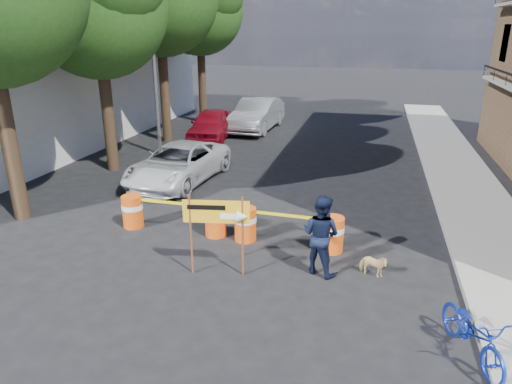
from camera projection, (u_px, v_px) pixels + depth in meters
The scene contains 17 objects.
ground at pixel (222, 282), 9.94m from camera, with size 120.00×120.00×0.00m, color black.
sidewalk_east at pixel (477, 207), 13.94m from camera, with size 2.40×40.00×0.15m, color gray.
white_building at pixel (22, 80), 21.09m from camera, with size 8.00×22.00×6.00m, color silver.
tree_mid_a at pixel (98, 5), 15.88m from camera, with size 5.25×5.00×8.68m.
tree_far at pixel (200, 9), 24.93m from camera, with size 5.04×4.80×8.84m.
streetlamp at pixel (154, 51), 18.52m from camera, with size 1.25×0.18×8.00m.
barrel_far_left at pixel (133, 211), 12.59m from camera, with size 0.58×0.58×0.90m.
barrel_mid_left at pixel (216, 219), 12.05m from camera, with size 0.58×0.58×0.90m.
barrel_mid_right at pixel (245, 223), 11.78m from camera, with size 0.58×0.58×0.90m.
barrel_far_right at pixel (332, 234), 11.19m from camera, with size 0.58×0.58×0.90m.
detour_sign at pixel (225, 218), 9.82m from camera, with size 1.44×0.38×1.87m.
pedestrian at pixel (321, 235), 10.06m from camera, with size 0.90×0.70×1.85m, color black.
bicycle at pixel (478, 310), 7.38m from camera, with size 0.64×0.96×1.83m, color #152FAE.
dog at pixel (373, 265), 10.11m from camera, with size 0.29×0.64×0.54m, color #E2C581.
suv_white at pixel (178, 164), 16.26m from camera, with size 2.25×4.89×1.36m, color silver.
sedan_red at pixel (211, 125), 22.51m from camera, with size 1.77×4.41×1.50m, color maroon.
sedan_silver at pixel (257, 114), 24.64m from camera, with size 1.82×5.21×1.72m, color #A2A5A9.
Camera 1 is at (2.88, -8.24, 5.21)m, focal length 32.00 mm.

